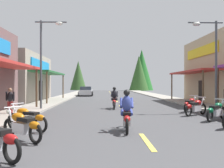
% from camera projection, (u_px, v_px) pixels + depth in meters
% --- Properties ---
extents(ground, '(10.35, 85.11, 0.10)m').
position_uv_depth(ground, '(116.00, 101.00, 26.94)').
color(ground, '#424244').
extents(sidewalk_left, '(2.59, 85.11, 0.12)m').
position_uv_depth(sidewalk_left, '(55.00, 100.00, 26.73)').
color(sidewalk_left, gray).
rests_on(sidewalk_left, ground).
extents(sidewalk_right, '(2.59, 85.11, 0.12)m').
position_uv_depth(sidewalk_right, '(176.00, 100.00, 27.15)').
color(sidewalk_right, gray).
rests_on(sidewalk_right, ground).
extents(centerline_dashes, '(0.16, 61.75, 0.01)m').
position_uv_depth(centerline_dashes, '(114.00, 98.00, 31.73)').
color(centerline_dashes, '#E0C64C').
rests_on(centerline_dashes, ground).
extents(storefront_left_far, '(8.46, 9.98, 4.76)m').
position_uv_depth(storefront_left_far, '(8.00, 78.00, 25.55)').
color(storefront_left_far, gray).
rests_on(storefront_left_far, ground).
extents(streetlamp_left, '(2.14, 0.30, 6.08)m').
position_uv_depth(streetlamp_left, '(46.00, 52.00, 17.06)').
color(streetlamp_left, '#474C51').
rests_on(streetlamp_left, ground).
extents(streetlamp_right, '(2.14, 0.30, 5.64)m').
position_uv_depth(streetlamp_right, '(211.00, 52.00, 15.43)').
color(streetlamp_right, '#474C51').
rests_on(streetlamp_right, ground).
extents(motorcycle_parked_right_3, '(1.63, 1.54, 1.04)m').
position_uv_depth(motorcycle_parked_right_3, '(216.00, 111.00, 12.16)').
color(motorcycle_parked_right_3, black).
rests_on(motorcycle_parked_right_3, ground).
extents(motorcycle_parked_right_4, '(1.74, 1.41, 1.04)m').
position_uv_depth(motorcycle_parked_right_4, '(196.00, 107.00, 14.19)').
color(motorcycle_parked_right_4, black).
rests_on(motorcycle_parked_right_4, ground).
extents(motorcycle_parked_right_5, '(1.44, 1.71, 1.04)m').
position_uv_depth(motorcycle_parked_right_5, '(190.00, 104.00, 15.99)').
color(motorcycle_parked_right_5, black).
rests_on(motorcycle_parked_right_5, ground).
extents(motorcycle_parked_left_1, '(1.68, 1.48, 1.04)m').
position_uv_depth(motorcycle_parked_left_1, '(22.00, 125.00, 7.90)').
color(motorcycle_parked_left_1, black).
rests_on(motorcycle_parked_left_1, ground).
extents(motorcycle_parked_left_2, '(1.87, 1.22, 1.04)m').
position_uv_depth(motorcycle_parked_left_2, '(27.00, 118.00, 9.47)').
color(motorcycle_parked_left_2, black).
rests_on(motorcycle_parked_left_2, ground).
extents(rider_cruising_lead, '(0.60, 2.14, 1.57)m').
position_uv_depth(rider_cruising_lead, '(127.00, 114.00, 9.50)').
color(rider_cruising_lead, black).
rests_on(rider_cruising_lead, ground).
extents(rider_cruising_trailing, '(0.60, 2.14, 1.57)m').
position_uv_depth(rider_cruising_trailing, '(114.00, 100.00, 18.08)').
color(rider_cruising_trailing, black).
rests_on(rider_cruising_trailing, ground).
extents(pedestrian_by_shop, '(0.55, 0.35, 1.55)m').
position_uv_depth(pedestrian_by_shop, '(10.00, 100.00, 14.33)').
color(pedestrian_by_shop, maroon).
rests_on(pedestrian_by_shop, ground).
extents(parked_car_curbside, '(2.13, 4.33, 1.40)m').
position_uv_depth(parked_car_curbside, '(86.00, 91.00, 37.31)').
color(parked_car_curbside, silver).
rests_on(parked_car_curbside, ground).
extents(treeline_backdrop, '(23.79, 12.33, 11.51)m').
position_uv_depth(treeline_backdrop, '(129.00, 73.00, 70.87)').
color(treeline_backdrop, '#2D4E23').
rests_on(treeline_backdrop, ground).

